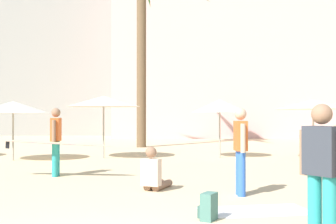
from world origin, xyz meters
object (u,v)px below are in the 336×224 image
at_px(backpack, 208,207).
at_px(person_far_right, 154,175).
at_px(cafe_umbrella_4, 220,106).
at_px(person_mid_left, 322,171).
at_px(cafe_umbrella_0, 104,101).
at_px(beach_towel, 255,211).
at_px(cafe_umbrella_1, 313,104).
at_px(person_near_left, 241,147).
at_px(person_far_left, 55,140).
at_px(cafe_umbrella_6, 13,107).

height_order(backpack, person_far_right, person_far_right).
height_order(cafe_umbrella_4, person_mid_left, cafe_umbrella_4).
relative_size(cafe_umbrella_0, beach_towel, 1.52).
relative_size(cafe_umbrella_1, cafe_umbrella_4, 1.25).
relative_size(person_mid_left, person_far_right, 1.78).
distance_m(backpack, person_near_left, 2.36).
relative_size(cafe_umbrella_0, person_far_left, 0.89).
height_order(cafe_umbrella_1, backpack, cafe_umbrella_1).
distance_m(person_far_left, person_mid_left, 7.96).
bearing_deg(person_mid_left, cafe_umbrella_0, 74.55).
xyz_separation_m(cafe_umbrella_4, person_mid_left, (-0.72, -11.67, -1.03)).
bearing_deg(person_mid_left, person_near_left, 59.23).
relative_size(cafe_umbrella_1, person_far_right, 2.85).
xyz_separation_m(cafe_umbrella_4, cafe_umbrella_6, (-7.61, -0.73, -0.07)).
distance_m(cafe_umbrella_4, beach_towel, 9.64).
xyz_separation_m(beach_towel, person_near_left, (0.07, 1.44, 0.96)).
bearing_deg(backpack, person_mid_left, 153.22).
distance_m(cafe_umbrella_4, person_near_left, 8.06).
distance_m(cafe_umbrella_1, person_near_left, 8.16).
distance_m(cafe_umbrella_4, cafe_umbrella_6, 7.65).
xyz_separation_m(beach_towel, backpack, (-0.86, -0.59, 0.19)).
distance_m(cafe_umbrella_0, cafe_umbrella_1, 7.77).
height_order(cafe_umbrella_1, person_far_right, cafe_umbrella_1).
bearing_deg(person_far_right, person_far_left, 74.55).
height_order(cafe_umbrella_0, backpack, cafe_umbrella_0).
height_order(cafe_umbrella_0, cafe_umbrella_4, cafe_umbrella_0).
bearing_deg(person_far_left, cafe_umbrella_1, 26.38).
distance_m(person_near_left, person_far_right, 1.97).
relative_size(cafe_umbrella_1, person_near_left, 1.59).
bearing_deg(cafe_umbrella_1, cafe_umbrella_6, 178.60).
bearing_deg(cafe_umbrella_1, backpack, -119.53).
height_order(cafe_umbrella_6, beach_towel, cafe_umbrella_6).
distance_m(cafe_umbrella_0, beach_towel, 10.19).
xyz_separation_m(cafe_umbrella_1, cafe_umbrella_6, (-10.89, 0.27, -0.11)).
bearing_deg(beach_towel, cafe_umbrella_0, 110.50).
height_order(cafe_umbrella_6, person_mid_left, cafe_umbrella_6).
xyz_separation_m(person_far_left, person_mid_left, (4.47, -6.59, -0.00)).
xyz_separation_m(cafe_umbrella_1, person_far_left, (-8.47, -4.08, -1.07)).
distance_m(cafe_umbrella_4, person_mid_left, 11.74).
relative_size(cafe_umbrella_1, person_far_left, 0.90).
bearing_deg(cafe_umbrella_0, cafe_umbrella_1, -6.96).
bearing_deg(person_near_left, backpack, 66.38).
bearing_deg(backpack, cafe_umbrella_6, -27.53).
xyz_separation_m(cafe_umbrella_1, beach_towel, (-4.23, -8.39, -2.02)).
height_order(cafe_umbrella_4, person_far_right, cafe_umbrella_4).
relative_size(backpack, person_far_right, 0.43).
relative_size(cafe_umbrella_6, person_mid_left, 1.52).
relative_size(cafe_umbrella_4, person_near_left, 1.27).
height_order(cafe_umbrella_1, person_mid_left, cafe_umbrella_1).
bearing_deg(beach_towel, backpack, -145.55).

